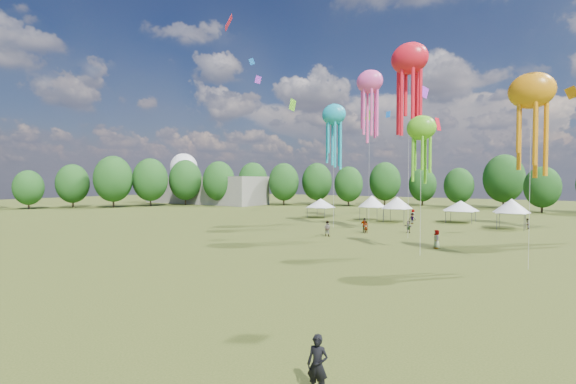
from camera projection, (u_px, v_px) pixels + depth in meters
The scene contains 9 objects.
ground at pixel (161, 332), 17.83m from camera, with size 300.00×300.00×0.00m, color #384416.
observer_main at pixel (318, 365), 12.59m from camera, with size 0.72×0.47×1.96m, color black.
spectator_near at pixel (327, 229), 48.41m from camera, with size 0.93×0.72×1.91m, color gray.
spectators_far at pixel (417, 223), 54.75m from camera, with size 18.84×27.64×1.93m.
festival_tents at pixel (409, 204), 64.78m from camera, with size 35.97×10.75×4.35m.
show_kites at pixel (483, 82), 48.41m from camera, with size 40.50×28.57×27.23m.
treeline at pixel (429, 183), 71.59m from camera, with size 201.57×95.24×13.43m.
hangar at pixel (204, 190), 117.63m from camera, with size 40.00×12.00×8.00m, color gray.
radome at pixel (184, 171), 131.36m from camera, with size 9.00×9.00×16.00m.
Camera 1 is at (14.70, -11.35, 6.95)m, focal length 24.33 mm.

